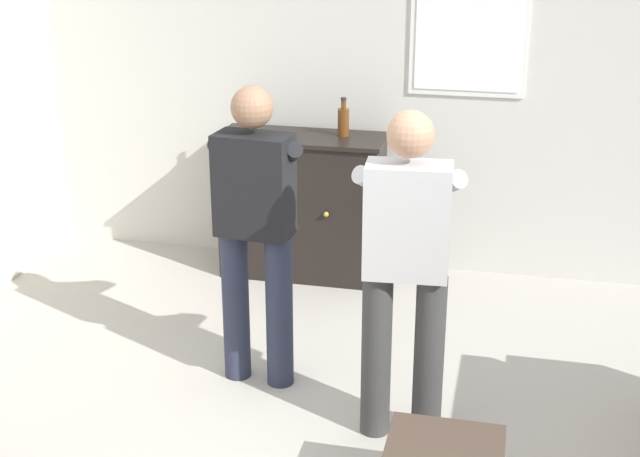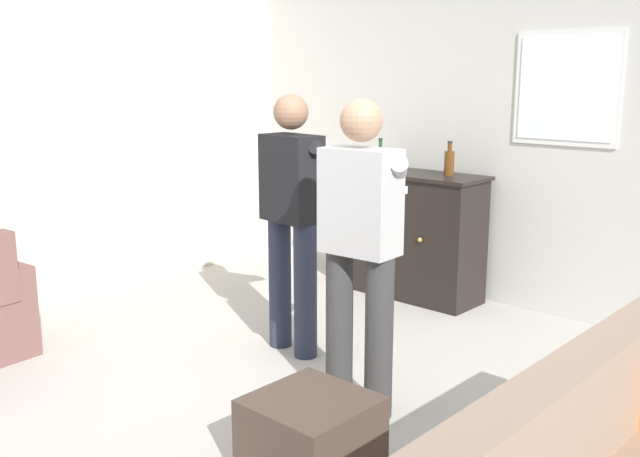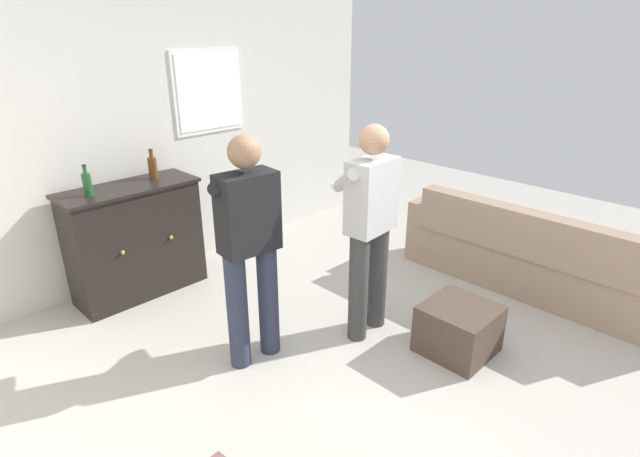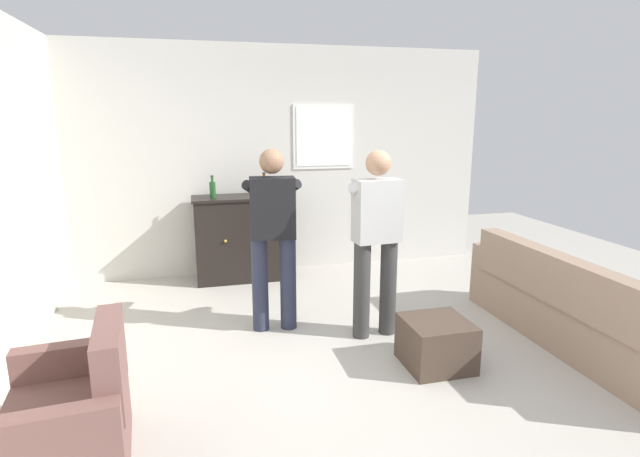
{
  "view_description": "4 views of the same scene",
  "coord_description": "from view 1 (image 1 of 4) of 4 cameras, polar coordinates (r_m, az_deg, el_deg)",
  "views": [
    {
      "loc": [
        0.85,
        -3.5,
        2.58
      ],
      "look_at": [
        -0.09,
        0.58,
        1.01
      ],
      "focal_mm": 50.0,
      "sensor_mm": 36.0,
      "label": 1
    },
    {
      "loc": [
        2.66,
        -2.41,
        1.79
      ],
      "look_at": [
        -0.03,
        0.53,
        0.93
      ],
      "focal_mm": 40.0,
      "sensor_mm": 36.0,
      "label": 2
    },
    {
      "loc": [
        -2.35,
        -1.77,
        2.32
      ],
      "look_at": [
        0.0,
        0.57,
        0.96
      ],
      "focal_mm": 28.0,
      "sensor_mm": 36.0,
      "label": 3
    },
    {
      "loc": [
        -1.17,
        -3.59,
        1.97
      ],
      "look_at": [
        -0.08,
        0.64,
        0.97
      ],
      "focal_mm": 28.0,
      "sensor_mm": 36.0,
      "label": 4
    }
  ],
  "objects": [
    {
      "name": "wall_back_with_window",
      "position": [
        6.32,
        5.14,
        9.75
      ],
      "size": [
        5.2,
        0.15,
        2.8
      ],
      "color": "beige",
      "rests_on": "ground"
    },
    {
      "name": "bottle_wine_green",
      "position": [
        6.21,
        -4.24,
        6.98
      ],
      "size": [
        0.07,
        0.07,
        0.26
      ],
      "color": "#1E4C23",
      "rests_on": "sideboard_cabinet"
    },
    {
      "name": "bottle_liquor_amber",
      "position": [
        6.14,
        1.51,
        6.9
      ],
      "size": [
        0.08,
        0.08,
        0.27
      ],
      "color": "#593314",
      "rests_on": "sideboard_cabinet"
    },
    {
      "name": "person_standing_left",
      "position": [
        4.77,
        -4.12,
        0.33
      ],
      "size": [
        0.55,
        0.49,
        1.68
      ],
      "color": "#282D42",
      "rests_on": "ground"
    },
    {
      "name": "sideboard_cabinet",
      "position": [
        6.33,
        -1.13,
        1.48
      ],
      "size": [
        1.17,
        0.49,
        1.03
      ],
      "color": "black",
      "rests_on": "ground"
    },
    {
      "name": "person_standing_right",
      "position": [
        4.27,
        5.53,
        -2.19
      ],
      "size": [
        0.56,
        0.49,
        1.68
      ],
      "color": "#383838",
      "rests_on": "ground"
    }
  ]
}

